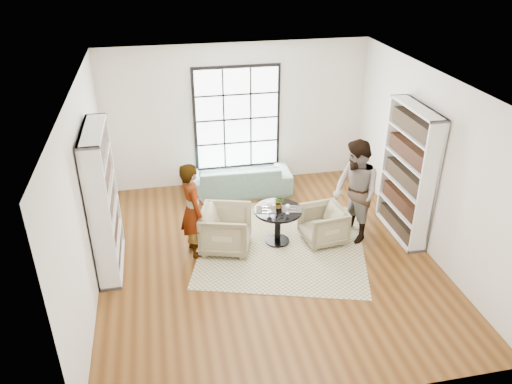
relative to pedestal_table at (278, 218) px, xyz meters
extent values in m
plane|color=brown|center=(-0.28, -0.42, -0.49)|extent=(6.00, 6.00, 0.00)
plane|color=silver|center=(-0.28, 2.58, 1.01)|extent=(5.50, 0.00, 5.50)
plane|color=silver|center=(-3.03, -0.42, 1.01)|extent=(0.00, 6.00, 6.00)
plane|color=silver|center=(2.47, -0.42, 1.01)|extent=(0.00, 6.00, 6.00)
plane|color=silver|center=(-0.28, -3.42, 1.01)|extent=(5.50, 0.00, 5.50)
plane|color=white|center=(-0.28, -0.42, 2.51)|extent=(6.00, 6.00, 0.00)
cube|color=black|center=(-0.28, 2.56, 0.96)|extent=(1.82, 0.06, 2.22)
cube|color=white|center=(-0.28, 2.52, 0.96)|extent=(1.70, 0.02, 2.10)
cube|color=#B7B189|center=(0.07, -0.09, -0.48)|extent=(3.52, 3.52, 0.01)
cylinder|color=black|center=(0.00, 0.00, -0.47)|extent=(0.43, 0.43, 0.04)
cylinder|color=black|center=(0.00, 0.00, -0.16)|extent=(0.11, 0.11, 0.59)
cylinder|color=black|center=(0.00, 0.00, 0.16)|extent=(0.84, 0.84, 0.04)
imported|color=slate|center=(-0.34, 2.03, -0.17)|extent=(2.18, 0.90, 0.63)
imported|color=#BBB785|center=(-0.92, -0.01, -0.11)|extent=(1.03, 1.02, 0.77)
imported|color=tan|center=(0.80, -0.11, -0.16)|extent=(0.80, 0.78, 0.66)
imported|color=gray|center=(-1.47, -0.01, 0.35)|extent=(0.52, 0.68, 1.67)
imported|color=gray|center=(1.35, -0.11, 0.44)|extent=(0.86, 1.02, 1.86)
cube|color=#282522|center=(-0.21, 0.02, 0.19)|extent=(0.39, 0.33, 0.01)
cube|color=#282522|center=(0.23, -0.04, 0.19)|extent=(0.39, 0.33, 0.01)
cylinder|color=silver|center=(-0.16, -0.06, 0.19)|extent=(0.07, 0.07, 0.01)
cylinder|color=silver|center=(-0.16, -0.06, 0.25)|extent=(0.01, 0.01, 0.12)
sphere|color=maroon|center=(-0.16, -0.06, 0.34)|extent=(0.09, 0.09, 0.09)
ellipsoid|color=white|center=(-0.16, -0.06, 0.34)|extent=(0.09, 0.09, 0.10)
cylinder|color=silver|center=(0.13, -0.16, 0.19)|extent=(0.06, 0.06, 0.01)
cylinder|color=silver|center=(0.13, -0.16, 0.24)|extent=(0.01, 0.01, 0.10)
sphere|color=maroon|center=(0.13, -0.16, 0.31)|extent=(0.08, 0.08, 0.08)
ellipsoid|color=white|center=(0.13, -0.16, 0.31)|extent=(0.08, 0.08, 0.09)
imported|color=gray|center=(0.02, 0.05, 0.29)|extent=(0.20, 0.18, 0.21)
camera|label=1|loc=(-1.85, -7.23, 4.48)|focal=35.00mm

